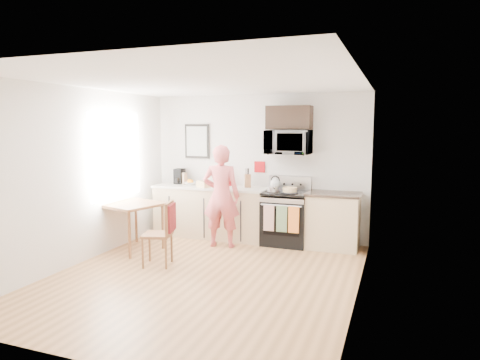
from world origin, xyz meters
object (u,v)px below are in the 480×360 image
(range, at_px, (286,219))
(chair, at_px, (166,225))
(person, at_px, (221,196))
(dining_table, at_px, (132,209))
(cake, at_px, (290,190))
(microwave, at_px, (288,142))

(range, height_order, chair, range)
(person, relative_size, chair, 1.83)
(dining_table, distance_m, cake, 2.62)
(person, bearing_deg, range, -161.14)
(range, relative_size, person, 0.67)
(microwave, bearing_deg, range, -89.94)
(range, relative_size, chair, 1.23)
(microwave, relative_size, person, 0.44)
(dining_table, relative_size, chair, 0.95)
(chair, bearing_deg, range, 36.66)
(cake, bearing_deg, person, -160.92)
(microwave, relative_size, chair, 0.80)
(range, relative_size, dining_table, 1.29)
(person, height_order, chair, person)
(range, distance_m, person, 1.20)
(cake, bearing_deg, dining_table, -155.89)
(range, height_order, person, person)
(microwave, distance_m, dining_table, 2.84)
(range, bearing_deg, person, -152.01)
(person, bearing_deg, dining_table, 18.93)
(range, xyz_separation_m, microwave, (-0.00, 0.10, 1.32))
(range, xyz_separation_m, cake, (0.10, -0.15, 0.53))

